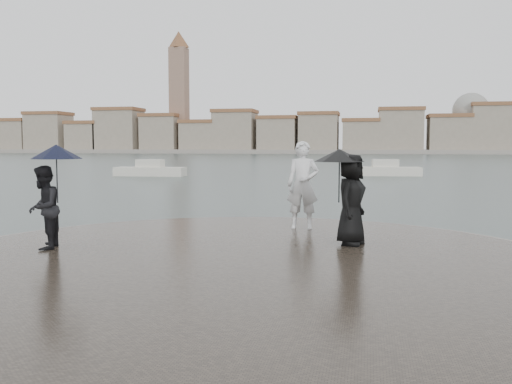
# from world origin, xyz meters

# --- Properties ---
(ground) EXTENTS (400.00, 400.00, 0.00)m
(ground) POSITION_xyz_m (0.00, 0.00, 0.00)
(ground) COLOR #2B3835
(ground) RESTS_ON ground
(kerb_ring) EXTENTS (12.50, 12.50, 0.32)m
(kerb_ring) POSITION_xyz_m (0.00, 3.50, 0.16)
(kerb_ring) COLOR gray
(kerb_ring) RESTS_ON ground
(quay_tip) EXTENTS (11.90, 11.90, 0.36)m
(quay_tip) POSITION_xyz_m (0.00, 3.50, 0.18)
(quay_tip) COLOR #2D261E
(quay_tip) RESTS_ON ground
(statue) EXTENTS (0.78, 0.52, 2.13)m
(statue) POSITION_xyz_m (0.65, 7.39, 1.42)
(statue) COLOR white
(statue) RESTS_ON quay_tip
(visitor_left) EXTENTS (1.16, 1.07, 2.04)m
(visitor_left) POSITION_xyz_m (-3.92, 3.66, 1.46)
(visitor_left) COLOR black
(visitor_left) RESTS_ON quay_tip
(visitor_right) EXTENTS (1.19, 1.15, 1.95)m
(visitor_right) POSITION_xyz_m (1.81, 5.32, 1.49)
(visitor_right) COLOR black
(visitor_right) RESTS_ON quay_tip
(far_skyline) EXTENTS (260.00, 20.00, 37.00)m
(far_skyline) POSITION_xyz_m (-6.29, 160.71, 5.61)
(far_skyline) COLOR gray
(far_skyline) RESTS_ON ground
(boats) EXTENTS (43.69, 6.07, 1.50)m
(boats) POSITION_xyz_m (4.80, 37.44, 0.38)
(boats) COLOR beige
(boats) RESTS_ON ground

